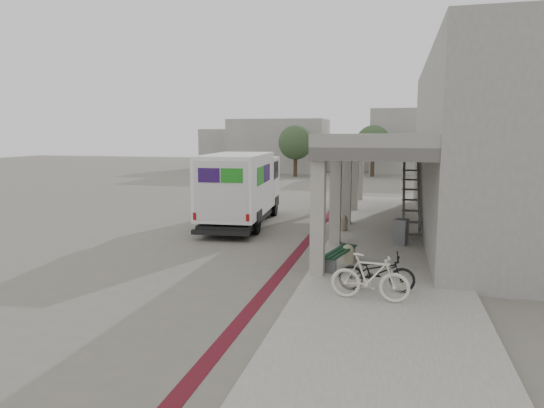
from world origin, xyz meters
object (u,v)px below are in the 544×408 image
(bicycle_black, at_px, (377,272))
(bench, at_px, (339,255))
(utility_cabinet, at_px, (401,232))
(fedex_truck, at_px, (242,187))
(bicycle_cream, at_px, (370,277))

(bicycle_black, bearing_deg, bench, 24.24)
(utility_cabinet, bearing_deg, fedex_truck, 172.06)
(utility_cabinet, distance_m, bicycle_cream, 6.26)
(fedex_truck, xyz_separation_m, bicycle_cream, (6.09, -9.08, -1.01))
(bench, bearing_deg, bicycle_black, -47.63)
(utility_cabinet, relative_size, bicycle_black, 0.49)
(bicycle_black, bearing_deg, fedex_truck, 32.10)
(utility_cabinet, relative_size, bicycle_cream, 0.49)
(fedex_truck, relative_size, bicycle_black, 4.04)
(utility_cabinet, height_order, bicycle_black, bicycle_black)
(utility_cabinet, xyz_separation_m, bicycle_black, (-0.64, -5.51, 0.04))
(fedex_truck, xyz_separation_m, bench, (5.05, -6.25, -1.24))
(fedex_truck, xyz_separation_m, bicycle_black, (6.22, -8.38, -1.08))
(bicycle_black, bearing_deg, bicycle_cream, 165.09)
(bicycle_black, xyz_separation_m, bicycle_cream, (-0.13, -0.70, 0.07))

